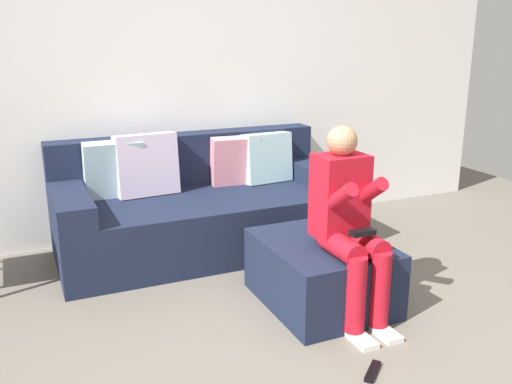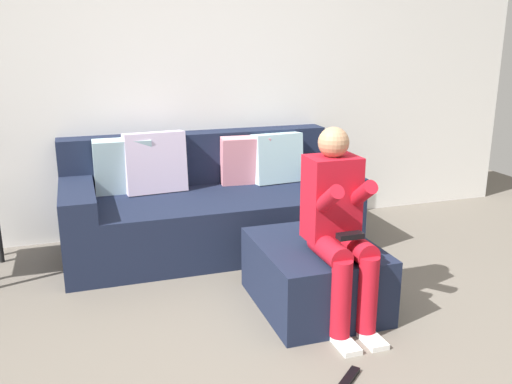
{
  "view_description": "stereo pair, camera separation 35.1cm",
  "coord_description": "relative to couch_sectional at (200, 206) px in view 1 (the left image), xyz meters",
  "views": [
    {
      "loc": [
        -1.36,
        -1.96,
        1.58
      ],
      "look_at": [
        0.07,
        1.26,
        0.58
      ],
      "focal_mm": 38.89,
      "sensor_mm": 36.0,
      "label": 1
    },
    {
      "loc": [
        -1.04,
        -2.09,
        1.58
      ],
      "look_at": [
        0.07,
        1.26,
        0.58
      ],
      "focal_mm": 38.89,
      "sensor_mm": 36.0,
      "label": 2
    }
  ],
  "objects": [
    {
      "name": "wall_back",
      "position": [
        0.12,
        0.46,
        0.94
      ],
      "size": [
        5.71,
        0.1,
        2.53
      ],
      "primitive_type": "cube",
      "color": "white",
      "rests_on": "ground_plane"
    },
    {
      "name": "remote_near_ottoman",
      "position": [
        0.22,
        -1.94,
        -0.31
      ],
      "size": [
        0.16,
        0.15,
        0.02
      ],
      "primitive_type": "cube",
      "rotation": [
        0.0,
        0.0,
        0.72
      ],
      "color": "black",
      "rests_on": "ground_plane"
    },
    {
      "name": "ottoman",
      "position": [
        0.37,
        -1.18,
        -0.12
      ],
      "size": [
        0.66,
        0.82,
        0.39
      ],
      "primitive_type": "cube",
      "color": "#192138",
      "rests_on": "ground_plane"
    },
    {
      "name": "couch_sectional",
      "position": [
        0.0,
        0.0,
        0.0
      ],
      "size": [
        2.13,
        0.97,
        0.89
      ],
      "color": "#192138",
      "rests_on": "ground_plane"
    },
    {
      "name": "person_seated",
      "position": [
        0.41,
        -1.38,
        0.27
      ],
      "size": [
        0.29,
        0.6,
        1.1
      ],
      "color": "red",
      "rests_on": "ground_plane"
    },
    {
      "name": "ground_plane",
      "position": [
        0.12,
        -1.88,
        -0.32
      ],
      "size": [
        7.43,
        7.43,
        0.0
      ],
      "primitive_type": "plane",
      "color": "#6B6359"
    }
  ]
}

